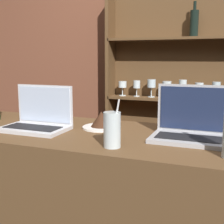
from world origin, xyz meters
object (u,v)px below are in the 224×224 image
Objects in this scene: laptop_near at (38,120)px; laptop_far at (191,127)px; cake_plate at (101,121)px; water_glass at (112,130)px.

laptop_far is (0.75, 0.08, 0.00)m from laptop_near.
laptop_near reaches higher than cake_plate.
cake_plate is (-0.46, 0.05, -0.02)m from laptop_far.
water_glass is (-0.28, -0.25, 0.02)m from laptop_far.
cake_plate is at bearing 24.35° from laptop_near.
laptop_near reaches higher than water_glass.
laptop_far is at bearing 41.19° from water_glass.
laptop_far is 1.72× the size of cake_plate.
laptop_near is at bearing -155.65° from cake_plate.
laptop_far reaches higher than water_glass.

